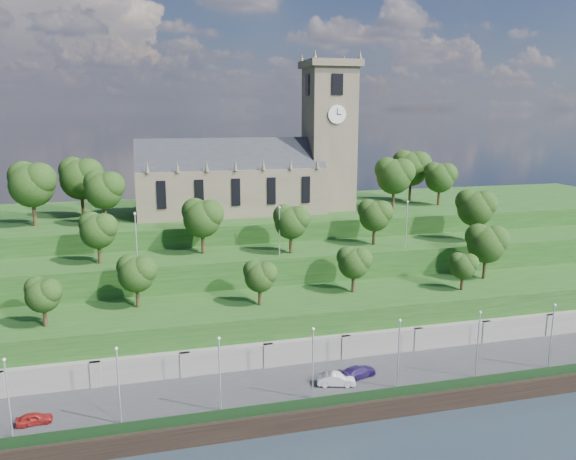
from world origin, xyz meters
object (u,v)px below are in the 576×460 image
object	(u,v)px
church	(257,169)
car_right	(358,372)
car_left	(34,418)
car_middle	(336,379)

from	to	relation	value
church	car_right	distance (m)	44.80
car_left	car_middle	bearing A→B (deg)	-95.05
church	car_right	size ratio (longest dim) A/B	8.21
car_right	car_left	bearing A→B (deg)	73.14
car_left	car_middle	xyz separation A→B (m)	(31.91, 0.16, 0.13)
church	car_left	size ratio (longest dim) A/B	11.13
church	car_middle	distance (m)	45.72
church	car_middle	size ratio (longest dim) A/B	8.87
car_right	church	bearing A→B (deg)	-13.58
car_right	car_middle	bearing A→B (deg)	92.01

